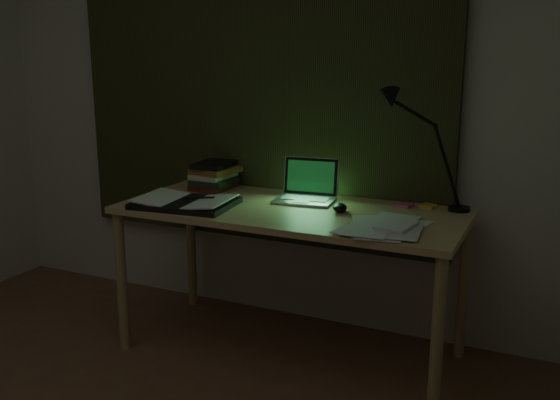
{
  "coord_description": "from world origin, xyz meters",
  "views": [
    {
      "loc": [
        1.58,
        -1.1,
        1.49
      ],
      "look_at": [
        0.4,
        1.44,
        0.82
      ],
      "focal_mm": 40.0,
      "sensor_mm": 36.0,
      "label": 1
    }
  ],
  "objects_px": {
    "loose_papers": "(387,225)",
    "open_textbook": "(185,202)",
    "book_stack": "(214,175)",
    "desk_lamp": "(463,153)",
    "desk": "(290,282)",
    "laptop": "(305,182)"
  },
  "relations": [
    {
      "from": "loose_papers",
      "to": "open_textbook",
      "type": "bearing_deg",
      "value": -177.07
    },
    {
      "from": "book_stack",
      "to": "desk_lamp",
      "type": "height_order",
      "value": "desk_lamp"
    },
    {
      "from": "desk",
      "to": "desk_lamp",
      "type": "distance_m",
      "value": 1.03
    },
    {
      "from": "book_stack",
      "to": "desk_lamp",
      "type": "bearing_deg",
      "value": 2.86
    },
    {
      "from": "desk",
      "to": "laptop",
      "type": "xyz_separation_m",
      "value": [
        0.01,
        0.15,
        0.48
      ]
    },
    {
      "from": "open_textbook",
      "to": "loose_papers",
      "type": "bearing_deg",
      "value": -2.66
    },
    {
      "from": "desk",
      "to": "laptop",
      "type": "bearing_deg",
      "value": 85.78
    },
    {
      "from": "loose_papers",
      "to": "desk_lamp",
      "type": "bearing_deg",
      "value": 60.28
    },
    {
      "from": "open_textbook",
      "to": "desk_lamp",
      "type": "xyz_separation_m",
      "value": [
        1.23,
        0.46,
        0.26
      ]
    },
    {
      "from": "desk",
      "to": "open_textbook",
      "type": "bearing_deg",
      "value": -160.14
    },
    {
      "from": "desk",
      "to": "desk_lamp",
      "type": "height_order",
      "value": "desk_lamp"
    },
    {
      "from": "open_textbook",
      "to": "desk_lamp",
      "type": "height_order",
      "value": "desk_lamp"
    },
    {
      "from": "open_textbook",
      "to": "desk_lamp",
      "type": "distance_m",
      "value": 1.34
    },
    {
      "from": "loose_papers",
      "to": "desk_lamp",
      "type": "distance_m",
      "value": 0.55
    },
    {
      "from": "laptop",
      "to": "desk_lamp",
      "type": "xyz_separation_m",
      "value": [
        0.73,
        0.14,
        0.17
      ]
    },
    {
      "from": "open_textbook",
      "to": "book_stack",
      "type": "distance_m",
      "value": 0.41
    },
    {
      "from": "desk",
      "to": "desk_lamp",
      "type": "relative_size",
      "value": 3.0
    },
    {
      "from": "desk",
      "to": "laptop",
      "type": "relative_size",
      "value": 5.09
    },
    {
      "from": "laptop",
      "to": "open_textbook",
      "type": "height_order",
      "value": "laptop"
    },
    {
      "from": "desk",
      "to": "book_stack",
      "type": "relative_size",
      "value": 7.04
    },
    {
      "from": "book_stack",
      "to": "desk_lamp",
      "type": "xyz_separation_m",
      "value": [
        1.3,
        0.07,
        0.2
      ]
    },
    {
      "from": "laptop",
      "to": "desk",
      "type": "bearing_deg",
      "value": -99.98
    }
  ]
}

